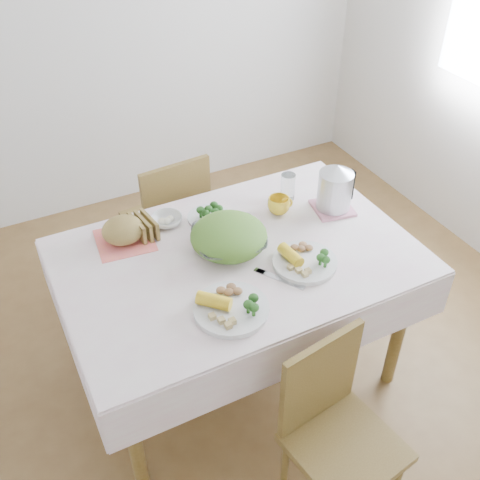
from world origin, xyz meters
name	(u,v)px	position (x,y,z in m)	size (l,w,h in m)	color
floor	(238,369)	(0.00, 0.00, 0.00)	(3.60, 3.60, 0.00)	brown
back_wall	(99,2)	(0.00, 1.80, 1.35)	(3.60, 3.60, 0.00)	silver
dining_table	(238,318)	(0.00, 0.00, 0.38)	(1.40, 0.90, 0.75)	brown
tablecloth	(238,256)	(0.00, 0.00, 0.76)	(1.50, 1.00, 0.01)	white
chair_near	(347,438)	(0.04, -0.79, 0.47)	(0.37, 0.37, 0.83)	brown
chair_far	(165,216)	(-0.05, 0.80, 0.47)	(0.40, 0.40, 0.88)	brown
salad_bowl	(229,241)	(-0.01, 0.06, 0.80)	(0.31, 0.31, 0.08)	white
dinner_plate_left	(231,309)	(-0.17, -0.29, 0.77)	(0.29, 0.29, 0.02)	white
dinner_plate_right	(305,262)	(0.22, -0.18, 0.77)	(0.27, 0.27, 0.02)	white
broccoli_plate	(209,217)	(0.00, 0.29, 0.77)	(0.20, 0.20, 0.02)	beige
napkin	(125,240)	(-0.40, 0.31, 0.76)	(0.24, 0.24, 0.00)	#FD7164
bread_loaf	(123,230)	(-0.40, 0.31, 0.82)	(0.18, 0.17, 0.11)	olive
fruit_bowl	(167,220)	(-0.19, 0.34, 0.78)	(0.14, 0.14, 0.04)	white
yellow_mug	(279,205)	(0.31, 0.19, 0.80)	(0.10, 0.10, 0.08)	yellow
glass_tumbler	(288,187)	(0.41, 0.27, 0.83)	(0.07, 0.07, 0.13)	white
pink_tray	(332,208)	(0.55, 0.10, 0.77)	(0.18, 0.18, 0.01)	pink
electric_kettle	(335,188)	(0.55, 0.10, 0.88)	(0.16, 0.16, 0.22)	#B2B5BA
fork_left	(280,279)	(0.08, -0.22, 0.76)	(0.03, 0.22, 0.00)	silver
fork_right	(300,265)	(0.20, -0.18, 0.76)	(0.02, 0.20, 0.00)	silver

